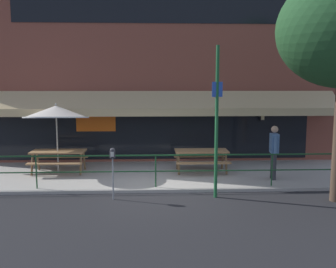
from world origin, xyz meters
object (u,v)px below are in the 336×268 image
picnic_table_left (59,155)px  picnic_table_centre (201,155)px  patio_umbrella_left (56,112)px  parking_meter_near (113,158)px  street_sign_pole (217,121)px  pedestrian_walking (274,149)px

picnic_table_left → picnic_table_centre: 4.87m
picnic_table_left → patio_umbrella_left: size_ratio=0.75×
picnic_table_left → parking_meter_near: (2.12, -2.76, 0.44)m
picnic_table_left → street_sign_pole: (4.92, -2.68, 1.41)m
parking_meter_near → patio_umbrella_left: bearing=128.6°
patio_umbrella_left → pedestrian_walking: bearing=-8.5°
picnic_table_centre → parking_meter_near: size_ratio=1.27×
picnic_table_centre → parking_meter_near: parking_meter_near is taller
picnic_table_left → patio_umbrella_left: patio_umbrella_left is taller
picnic_table_left → pedestrian_walking: size_ratio=1.05×
patio_umbrella_left → parking_meter_near: patio_umbrella_left is taller
picnic_table_left → street_sign_pole: street_sign_pole is taller
picnic_table_centre → picnic_table_left: bearing=178.7°
patio_umbrella_left → street_sign_pole: size_ratio=0.58×
pedestrian_walking → street_sign_pole: bearing=-144.1°
patio_umbrella_left → pedestrian_walking: patio_umbrella_left is taller
picnic_table_centre → pedestrian_walking: pedestrian_walking is taller
patio_umbrella_left → picnic_table_left: bearing=90.0°
picnic_table_left → picnic_table_centre: size_ratio=1.00×
pedestrian_walking → picnic_table_centre: bearing=154.1°
picnic_table_left → picnic_table_centre: bearing=-1.3°
picnic_table_left → pedestrian_walking: 7.13m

